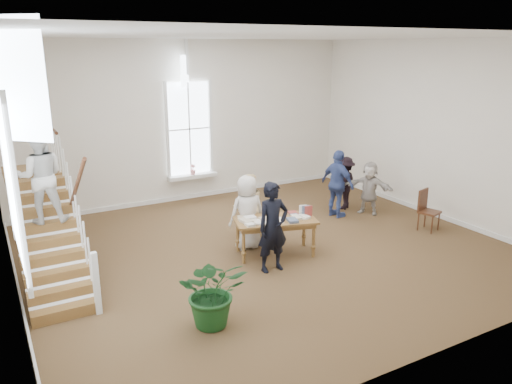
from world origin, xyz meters
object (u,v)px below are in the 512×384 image
woman_cluster_a (338,184)px  side_chair (426,208)px  library_table (275,223)px  elderly_woman (247,212)px  police_officer (273,227)px  person_yellow (249,207)px  floor_plant (213,291)px  woman_cluster_b (345,183)px  woman_cluster_c (369,188)px

woman_cluster_a → side_chair: size_ratio=1.77×
library_table → elderly_woman: size_ratio=1.14×
woman_cluster_a → elderly_woman: bearing=93.3°
side_chair → elderly_woman: bearing=149.3°
police_officer → elderly_woman: (0.10, 1.25, -0.08)m
police_officer → person_yellow: 1.80m
person_yellow → floor_plant: person_yellow is taller
person_yellow → police_officer: bearing=75.6°
police_officer → person_yellow: size_ratio=1.18×
woman_cluster_b → floor_plant: bearing=5.2°
police_officer → woman_cluster_b: police_officer is taller
police_officer → woman_cluster_b: size_ratio=1.25×
elderly_woman → woman_cluster_c: elderly_woman is taller
elderly_woman → police_officer: bearing=88.0°
woman_cluster_c → library_table: bearing=-105.2°
floor_plant → woman_cluster_b: bearing=33.6°
police_officer → side_chair: size_ratio=1.81×
woman_cluster_c → police_officer: bearing=-98.9°
woman_cluster_b → side_chair: 2.38m
woman_cluster_c → woman_cluster_a: bearing=-135.2°
library_table → floor_plant: size_ratio=1.58×
library_table → woman_cluster_b: bearing=44.9°
elderly_woman → person_yellow: bearing=-118.4°
library_table → police_officer: police_officer is taller
elderly_woman → woman_cluster_a: bearing=-164.0°
woman_cluster_b → elderly_woman: bearing=-10.5°
woman_cluster_c → side_chair: woman_cluster_c is taller
police_officer → woman_cluster_a: size_ratio=1.03×
side_chair → person_yellow: bearing=141.9°
elderly_woman → library_table: bearing=121.7°
police_officer → person_yellow: bearing=76.7°
woman_cluster_a → floor_plant: woman_cluster_a is taller
elderly_woman → person_yellow: size_ratio=1.07×
library_table → elderly_woman: bearing=135.6°
woman_cluster_b → woman_cluster_c: bearing=86.4°
police_officer → woman_cluster_a: police_officer is taller
floor_plant → police_officer: bearing=34.7°
woman_cluster_a → woman_cluster_b: bearing=-63.2°
elderly_woman → woman_cluster_a: (3.04, 0.73, 0.06)m
elderly_woman → woman_cluster_b: 3.83m
library_table → side_chair: 4.01m
elderly_woman → person_yellow: elderly_woman is taller
library_table → woman_cluster_a: bearing=42.8°
library_table → woman_cluster_b: (3.30, 1.79, 0.01)m
library_table → woman_cluster_c: woman_cluster_c is taller
person_yellow → side_chair: bearing=156.8°
person_yellow → woman_cluster_b: size_ratio=1.06×
police_officer → floor_plant: 2.31m
library_table → side_chair: side_chair is taller
police_officer → side_chair: 4.44m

